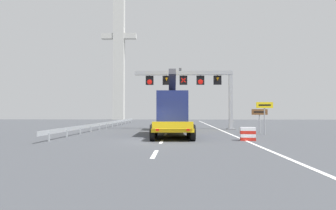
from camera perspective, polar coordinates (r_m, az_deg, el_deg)
The scene contains 10 objects.
ground at distance 19.44m, azimuth -2.86°, elevation -7.11°, with size 112.00×112.00×0.00m, color #424449.
lane_markings at distance 36.32m, azimuth 0.26°, elevation -4.45°, with size 0.20×48.55×0.01m.
edge_line_right at distance 31.67m, azimuth 10.30°, elevation -4.87°, with size 0.20×63.00×0.01m, color silver.
overhead_lane_gantry at distance 32.83m, azimuth 5.42°, elevation 4.53°, with size 11.26×0.90×6.89m.
heavy_haul_truck_yellow at distance 26.75m, azimuth 0.79°, elevation -1.29°, with size 3.32×14.12×5.30m.
exit_sign_yellow at distance 25.79m, azimuth 18.48°, elevation -0.99°, with size 1.41×0.15×2.78m.
tourist_info_sign_brown at distance 27.99m, azimuth 17.58°, elevation -1.86°, with size 1.46×0.15×2.21m.
crash_barrier_striped at distance 20.42m, azimuth 15.44°, elevation -5.52°, with size 1.04×0.59×0.90m.
guardrail_left at distance 36.72m, azimuth -11.52°, elevation -3.52°, with size 0.13×36.82×0.76m.
bridge_pylon_distant at distance 77.74m, azimuth -9.63°, elevation 10.46°, with size 9.00×2.00×34.99m.
Camera 1 is at (1.62, -19.28, 1.94)m, focal length 30.96 mm.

